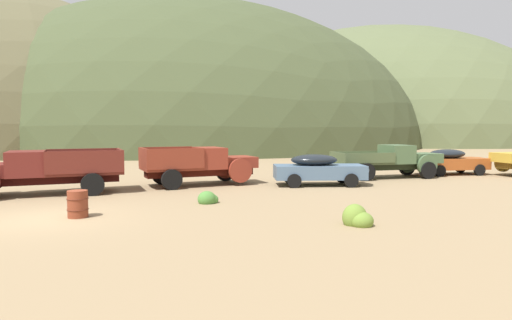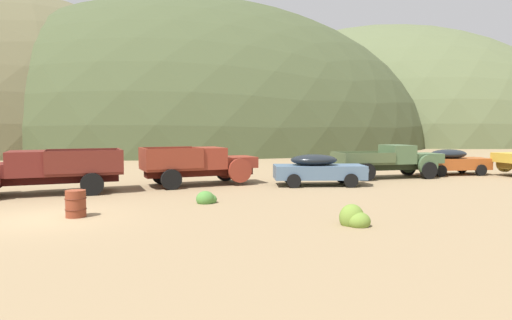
% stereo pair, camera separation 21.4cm
% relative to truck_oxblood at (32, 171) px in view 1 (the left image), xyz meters
% --- Properties ---
extents(ground_plane, '(300.00, 300.00, 0.00)m').
position_rel_truck_oxblood_xyz_m(ground_plane, '(1.31, -5.60, -1.04)').
color(ground_plane, '#937A56').
extents(hill_distant, '(73.43, 66.67, 44.18)m').
position_rel_truck_oxblood_xyz_m(hill_distant, '(14.99, 51.44, -1.04)').
color(hill_distant, '#424C2D').
rests_on(hill_distant, ground).
extents(hill_center, '(73.98, 88.23, 49.04)m').
position_rel_truck_oxblood_xyz_m(hill_center, '(58.71, 70.26, -1.04)').
color(hill_center, '#56603D').
rests_on(hill_center, ground).
extents(truck_oxblood, '(6.73, 2.98, 1.91)m').
position_rel_truck_oxblood_xyz_m(truck_oxblood, '(0.00, 0.00, 0.00)').
color(truck_oxblood, black).
rests_on(truck_oxblood, ground).
extents(truck_rust_red, '(5.84, 3.00, 1.91)m').
position_rel_truck_oxblood_xyz_m(truck_rust_red, '(7.76, 1.25, -0.01)').
color(truck_rust_red, '#42140D').
rests_on(truck_rust_red, ground).
extents(car_chalk_blue, '(4.98, 2.85, 1.57)m').
position_rel_truck_oxblood_xyz_m(car_chalk_blue, '(13.23, -0.73, -0.22)').
color(car_chalk_blue, slate).
rests_on(car_chalk_blue, ground).
extents(truck_weathered_green, '(6.38, 2.51, 1.89)m').
position_rel_truck_oxblood_xyz_m(truck_weathered_green, '(18.77, 1.12, -0.05)').
color(truck_weathered_green, '#232B1B').
rests_on(truck_weathered_green, ground).
extents(car_oxide_orange, '(4.66, 2.40, 1.57)m').
position_rel_truck_oxblood_xyz_m(car_oxide_orange, '(23.20, 1.53, -0.22)').
color(car_oxide_orange, '#A34C1E').
rests_on(car_oxide_orange, ground).
extents(oil_drum_by_truck, '(0.68, 0.68, 0.87)m').
position_rel_truck_oxblood_xyz_m(oil_drum_by_truck, '(2.20, -5.62, -0.60)').
color(oil_drum_by_truck, brown).
rests_on(oil_drum_by_truck, ground).
extents(bush_back_edge, '(0.83, 0.88, 0.80)m').
position_rel_truck_oxblood_xyz_m(bush_back_edge, '(10.19, -9.38, -0.85)').
color(bush_back_edge, olive).
rests_on(bush_back_edge, ground).
extents(bush_near_barrel, '(0.82, 0.68, 0.61)m').
position_rel_truck_oxblood_xyz_m(bush_near_barrel, '(6.74, -4.24, -0.89)').
color(bush_near_barrel, '#4C8438').
rests_on(bush_near_barrel, ground).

